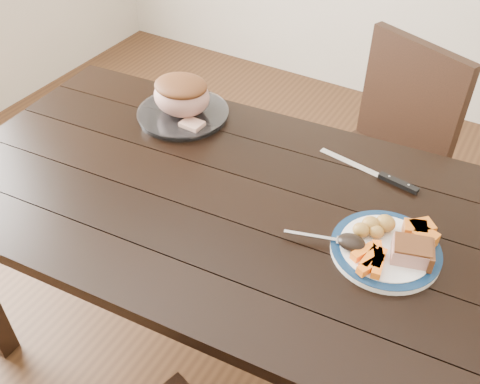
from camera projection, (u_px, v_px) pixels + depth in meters
The scene contains 15 objects.
ground at pixel (224, 343), 1.99m from camera, with size 4.00×4.00×0.00m, color #472B16.
dining_table at pixel (220, 216), 1.56m from camera, with size 1.67×1.03×0.75m.
chair_far at pixel (382, 151), 2.03m from camera, with size 0.55×0.56×0.93m.
dinner_plate at pixel (385, 250), 1.32m from camera, with size 0.27×0.27×0.02m, color white.
plate_rim at pixel (386, 248), 1.32m from camera, with size 0.27×0.27×0.02m, color #0D2645.
serving_platter at pixel (183, 115), 1.79m from camera, with size 0.30×0.30×0.02m, color white.
pork_slice at pixel (411, 252), 1.28m from camera, with size 0.09×0.07×0.04m, color tan.
roasted_potatoes at pixel (375, 226), 1.34m from camera, with size 0.09×0.09×0.04m.
carrot_batons at pixel (373, 259), 1.27m from camera, with size 0.09×0.12×0.02m.
pumpkin_wedges at pixel (420, 233), 1.33m from camera, with size 0.10×0.09×0.04m.
dark_mushroom at pixel (352, 242), 1.31m from camera, with size 0.07×0.05×0.03m, color black.
fork at pixel (324, 238), 1.34m from camera, with size 0.17×0.07×0.00m.
roast_joint at pixel (182, 96), 1.74m from camera, with size 0.19×0.17×0.13m, color tan.
cut_slice at pixel (192, 125), 1.71m from camera, with size 0.07×0.06×0.02m, color tan.
carving_knife at pixel (386, 178), 1.54m from camera, with size 0.32×0.07×0.01m.
Camera 1 is at (0.63, -0.95, 1.74)m, focal length 40.00 mm.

